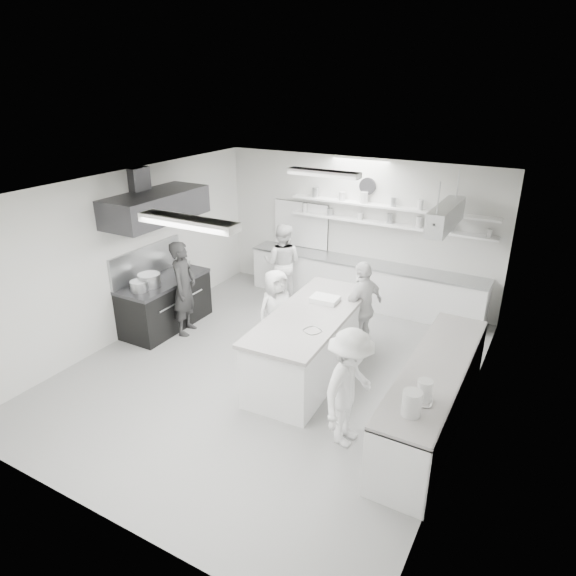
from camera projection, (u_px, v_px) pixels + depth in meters
The scene contains 27 objects.
floor at pixel (272, 370), 8.37m from camera, with size 6.00×7.00×0.02m, color #A2A2A2.
ceiling at pixel (270, 188), 7.20m from camera, with size 6.00×7.00×0.02m, color silver.
wall_back at pixel (357, 230), 10.60m from camera, with size 6.00×0.04×3.00m, color beige.
wall_front at pixel (87, 405), 4.96m from camera, with size 6.00×0.04×3.00m, color beige.
wall_left at pixel (128, 255), 9.13m from camera, with size 0.04×7.00×3.00m, color beige.
wall_right at pixel (473, 330), 6.44m from camera, with size 0.04×7.00×3.00m, color beige.
stove at pixel (166, 304), 9.68m from camera, with size 0.80×1.80×0.90m, color black.
exhaust_hood at pixel (156, 206), 8.95m from camera, with size 0.85×2.00×0.50m, color #333337.
back_counter at pixel (362, 283), 10.63m from camera, with size 5.00×0.60×0.92m, color white.
shelf_lower at pixel (388, 224), 10.09m from camera, with size 4.20×0.26×0.04m, color white.
shelf_upper at pixel (389, 207), 9.95m from camera, with size 4.20×0.26×0.04m, color white.
pass_through_window at pixel (301, 224), 11.19m from camera, with size 1.30×0.04×1.00m, color black.
wall_clock at pixel (368, 186), 10.12m from camera, with size 0.32×0.32×0.05m, color white.
right_counter at pixel (433, 398), 6.83m from camera, with size 0.74×3.30×0.94m, color white.
pot_rack at pixel (446, 216), 8.51m from camera, with size 0.30×1.60×0.40m, color #A7A9AC.
light_fixture_front at pixel (188, 222), 5.78m from camera, with size 1.30×0.25×0.10m, color white.
light_fixture_rear at pixel (324, 173), 8.68m from camera, with size 1.30×0.25×0.10m, color white.
prep_island at pixel (311, 344), 8.12m from camera, with size 1.03×2.76×1.02m, color white.
stove_pot at pixel (149, 281), 9.17m from camera, with size 0.40×0.40×0.28m, color #A7A9AC.
cook_stove at pixel (184, 288), 9.28m from camera, with size 0.65×0.43×1.78m, color #262627.
cook_back at pixel (282, 263), 10.64m from camera, with size 0.82×0.64×1.69m, color white.
cook_island_left at pixel (276, 311), 8.71m from camera, with size 0.73×0.47×1.49m, color white.
cook_island_right at pixel (362, 308), 8.63m from camera, with size 0.98×0.41×1.67m, color white.
cook_right at pixel (349, 388), 6.43m from camera, with size 1.06×0.61×1.64m, color white.
bowl_island_a at pixel (312, 332), 7.35m from camera, with size 0.25×0.25×0.06m, color #A7A9AC.
bowl_island_b at pixel (324, 296), 8.53m from camera, with size 0.20×0.20×0.06m, color white.
bowl_right at pixel (421, 403), 5.89m from camera, with size 0.25×0.25×0.06m, color white.
Camera 1 is at (3.73, -6.16, 4.47)m, focal length 31.64 mm.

